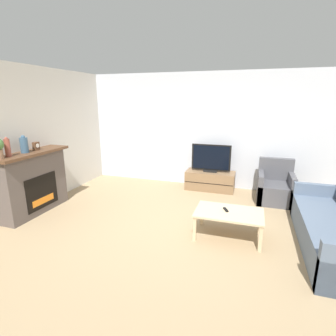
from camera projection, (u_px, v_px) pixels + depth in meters
ground_plane at (174, 229)px, 4.34m from camera, size 24.00×24.00×0.00m
wall_back at (204, 131)px, 6.26m from camera, size 12.00×0.06×2.70m
wall_left at (26, 140)px, 4.87m from camera, size 0.06×12.00×2.70m
fireplace at (34, 182)px, 4.86m from camera, size 0.47×1.47×1.17m
mantel_vase_left at (7, 147)px, 4.26m from camera, size 0.09×0.09×0.32m
mantel_vase_centre_left at (24, 145)px, 4.57m from camera, size 0.13×0.13×0.31m
mantel_clock at (36, 146)px, 4.82m from camera, size 0.08×0.11×0.15m
tv_stand at (210, 181)px, 6.19m from camera, size 1.13×0.50×0.44m
tv at (211, 159)px, 6.06m from camera, size 0.90×0.18×0.64m
armchair at (275, 188)px, 5.47m from camera, size 0.70×0.76×0.87m
coffee_table at (229, 215)px, 4.02m from camera, size 1.02×0.65×0.42m
remote at (226, 210)px, 4.06m from camera, size 0.10×0.15×0.02m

